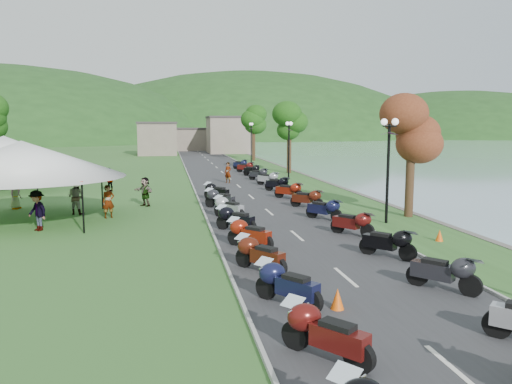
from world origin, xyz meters
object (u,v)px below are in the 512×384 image
vendor_tent_main (24,182)px  pedestrian_a (109,218)px  pedestrian_c (38,231)px  pedestrian_b (77,214)px

vendor_tent_main → pedestrian_a: bearing=5.0°
vendor_tent_main → pedestrian_c: size_ratio=3.55×
vendor_tent_main → pedestrian_a: (3.94, 0.34, -2.00)m
pedestrian_b → pedestrian_c: bearing=99.3°
pedestrian_a → pedestrian_c: pedestrian_c is taller
pedestrian_a → pedestrian_c: (-2.80, -2.69, 0.00)m
vendor_tent_main → pedestrian_a: vendor_tent_main is taller
pedestrian_a → pedestrian_b: bearing=121.6°
pedestrian_a → pedestrian_b: (-1.83, 1.41, 0.00)m
pedestrian_b → pedestrian_c: pedestrian_b is taller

